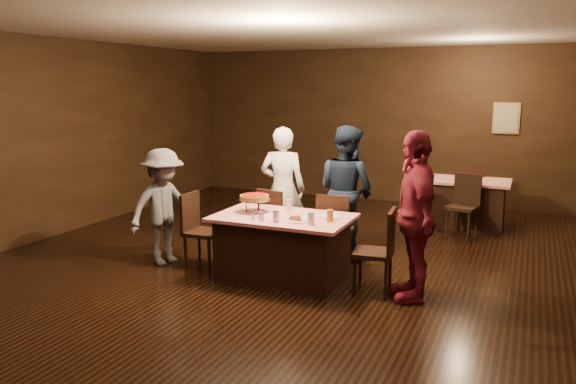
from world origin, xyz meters
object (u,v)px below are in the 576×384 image
Objects in this scene: back_table at (467,203)px; pizza_stand at (254,197)px; chair_far_right at (335,229)px; chair_end_left at (204,231)px; glass_amber at (330,216)px; main_table at (283,247)px; chair_back_far at (471,191)px; chair_back_near at (462,206)px; plate_empty at (331,217)px; diner_navy_hoodie at (346,191)px; chair_end_right at (373,251)px; glass_front_right at (311,218)px; diner_white_jacket at (283,189)px; chair_far_left at (279,223)px; glass_front_left at (276,216)px; diner_grey_knit at (163,207)px; diner_red_shirt at (415,216)px; glass_back at (289,205)px.

back_table is 4.14m from pizza_stand.
back_table is 1.37× the size of chair_far_right.
chair_end_left is 1.74m from glass_amber.
main_table is 4.50m from chair_back_far.
chair_back_far is at bearing 90.00° from back_table.
chair_back_near is 2.96m from plate_empty.
chair_end_right is at bearing 143.95° from diner_navy_hoodie.
glass_amber is at bearing -75.96° from plate_empty.
pizza_stand is 2.71× the size of glass_front_right.
chair_end_left is at bearing -96.04° from chair_end_right.
pizza_stand is (-0.77, -1.21, 0.07)m from diner_navy_hoodie.
chair_back_near is at bearing -153.44° from diner_white_jacket.
plate_empty is at bearing 161.84° from chair_far_left.
chair_back_near is 6.79× the size of glass_amber.
chair_back_far is 6.79× the size of glass_front_left.
glass_front_right is (0.40, 0.05, 0.00)m from glass_front_left.
chair_far_right is 0.55× the size of diner_white_jacket.
diner_grey_knit is at bearing -125.97° from chair_back_near.
diner_white_jacket is 0.98× the size of diner_navy_hoodie.
chair_back_far reaches higher than back_table.
plate_empty is at bearing 72.38° from chair_back_far.
diner_navy_hoodie reaches higher than chair_end_left.
chair_end_right is 0.63× the size of diner_grey_knit.
chair_far_right is (0.80, 0.00, 0.00)m from chair_far_left.
chair_far_right reaches higher than glass_front_left.
back_table is 3.61m from chair_end_right.
chair_far_right is at bearing 104.04° from plate_empty.
diner_grey_knit is at bearing -133.10° from back_table.
chair_far_left is 1.52m from diner_grey_knit.
chair_back_near is at bearing 88.73° from chair_back_far.
diner_grey_knit is at bearing -94.81° from chair_end_right.
plate_empty is (-0.99, 0.16, -0.14)m from diner_red_shirt.
chair_far_right is at bearing 145.91° from diner_white_jacket.
glass_back is at bearing 165.96° from plate_empty.
glass_amber is (0.20, -0.80, 0.37)m from chair_far_right.
diner_navy_hoodie reaches higher than chair_far_right.
chair_end_right is 0.79m from glass_front_right.
diner_navy_hoodie is at bearing 176.99° from diner_white_jacket.
diner_navy_hoodie is at bearing -117.17° from chair_back_near.
chair_end_left is 1.00× the size of chair_back_far.
diner_red_shirt reaches higher than diner_white_jacket.
glass_front_left is at bearing -104.70° from chair_back_near.
chair_end_left reaches higher than glass_amber.
diner_grey_knit is (-0.56, -0.06, 0.27)m from chair_end_left.
plate_empty is 0.22m from glass_amber.
glass_front_left and glass_amber have the same top height.
diner_white_jacket is at bearing 31.76° from diner_navy_hoodie.
chair_back_far is 4.64m from pizza_stand.
back_table is 1.37× the size of chair_end_right.
diner_navy_hoodie is 12.62× the size of glass_front_left.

